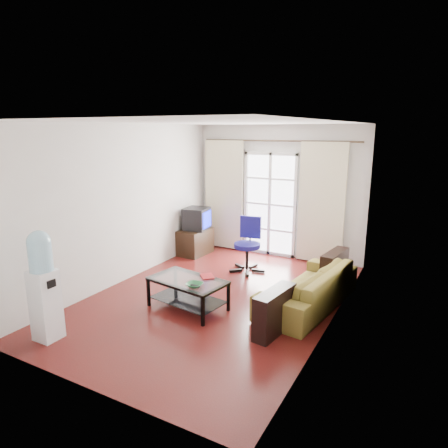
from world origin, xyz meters
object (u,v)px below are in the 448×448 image
(tv_stand, at_px, (195,242))
(sofa, at_px, (308,287))
(crt_tv, at_px, (196,219))
(water_cooler, at_px, (43,284))
(task_chair, at_px, (247,255))
(coffee_table, at_px, (188,290))

(tv_stand, bearing_deg, sofa, -22.43)
(crt_tv, bearing_deg, water_cooler, -93.61)
(task_chair, bearing_deg, crt_tv, 152.95)
(water_cooler, bearing_deg, task_chair, 72.04)
(sofa, relative_size, water_cooler, 1.50)
(coffee_table, distance_m, tv_stand, 2.68)
(sofa, height_order, tv_stand, sofa)
(tv_stand, distance_m, task_chair, 1.48)
(sofa, bearing_deg, crt_tv, -108.04)
(coffee_table, height_order, water_cooler, water_cooler)
(crt_tv, bearing_deg, coffee_table, -67.79)
(tv_stand, bearing_deg, crt_tv, 91.40)
(coffee_table, bearing_deg, tv_stand, 120.29)
(sofa, height_order, crt_tv, crt_tv)
(sofa, bearing_deg, water_cooler, -37.97)
(sofa, relative_size, task_chair, 2.11)
(tv_stand, xyz_separation_m, water_cooler, (0.28, -3.90, 0.47))
(coffee_table, relative_size, water_cooler, 0.85)
(task_chair, bearing_deg, coffee_table, -101.87)
(sofa, distance_m, tv_stand, 3.19)
(crt_tv, relative_size, task_chair, 0.55)
(task_chair, xyz_separation_m, water_cooler, (-1.15, -3.49, 0.44))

